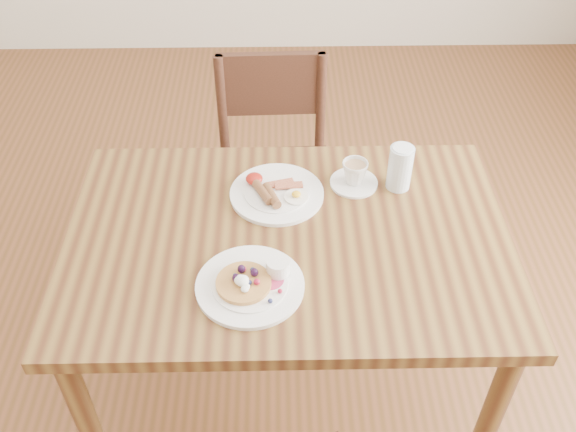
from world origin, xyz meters
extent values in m
plane|color=brown|center=(0.00, 0.00, 0.00)|extent=(5.00, 5.00, 0.00)
cube|color=brown|center=(0.00, 0.00, 0.73)|extent=(1.20, 0.80, 0.04)
cylinder|color=brown|center=(0.54, -0.34, 0.35)|extent=(0.06, 0.06, 0.71)
cylinder|color=brown|center=(-0.54, -0.34, 0.35)|extent=(0.06, 0.06, 0.71)
cylinder|color=brown|center=(0.54, 0.34, 0.35)|extent=(0.06, 0.06, 0.71)
cylinder|color=brown|center=(-0.54, 0.34, 0.35)|extent=(0.06, 0.06, 0.71)
cube|color=#3F2117|center=(-0.04, 0.57, 0.45)|extent=(0.43, 0.43, 0.04)
cylinder|color=#3F2117|center=(-0.22, 0.39, 0.21)|extent=(0.04, 0.04, 0.43)
cylinder|color=#3F2117|center=(0.14, 0.40, 0.21)|extent=(0.04, 0.04, 0.43)
cylinder|color=#3F2117|center=(-0.23, 0.75, 0.21)|extent=(0.04, 0.04, 0.43)
cylinder|color=#3F2117|center=(0.13, 0.76, 0.21)|extent=(0.04, 0.04, 0.43)
cylinder|color=#3F2117|center=(0.13, 0.76, 0.67)|extent=(0.04, 0.04, 0.43)
cylinder|color=#3F2117|center=(-0.23, 0.75, 0.67)|extent=(0.04, 0.04, 0.43)
cube|color=#3F2117|center=(-0.05, 0.76, 0.76)|extent=(0.38, 0.04, 0.24)
cylinder|color=white|center=(-0.10, -0.18, 0.76)|extent=(0.27, 0.27, 0.01)
cylinder|color=white|center=(-0.10, -0.18, 0.76)|extent=(0.19, 0.19, 0.01)
cylinder|color=#B22D59|center=(-0.05, -0.17, 0.77)|extent=(0.07, 0.07, 0.00)
cylinder|color=#C68C47|center=(-0.11, -0.19, 0.77)|extent=(0.14, 0.14, 0.01)
ellipsoid|color=white|center=(-0.12, -0.19, 0.79)|extent=(0.03, 0.03, 0.02)
ellipsoid|color=white|center=(-0.10, -0.22, 0.79)|extent=(0.02, 0.02, 0.01)
cylinder|color=white|center=(-0.03, -0.15, 0.79)|extent=(0.06, 0.06, 0.04)
cylinder|color=#591E07|center=(-0.03, -0.15, 0.80)|extent=(0.05, 0.05, 0.00)
sphere|color=black|center=(-0.08, -0.17, 0.79)|extent=(0.02, 0.02, 0.02)
sphere|color=#1E234C|center=(-0.08, -0.16, 0.78)|extent=(0.01, 0.01, 0.01)
sphere|color=#1E234C|center=(-0.09, -0.14, 0.78)|extent=(0.01, 0.01, 0.01)
sphere|color=#B21938|center=(-0.11, -0.15, 0.79)|extent=(0.02, 0.02, 0.02)
sphere|color=black|center=(-0.13, -0.16, 0.79)|extent=(0.02, 0.02, 0.02)
sphere|color=#1E234C|center=(-0.14, -0.17, 0.78)|extent=(0.01, 0.01, 0.01)
sphere|color=black|center=(-0.12, -0.18, 0.79)|extent=(0.02, 0.02, 0.02)
sphere|color=#1E234C|center=(-0.11, -0.20, 0.78)|extent=(0.01, 0.01, 0.01)
sphere|color=#1E234C|center=(-0.09, -0.21, 0.78)|extent=(0.01, 0.01, 0.01)
sphere|color=#B21938|center=(-0.09, -0.18, 0.79)|extent=(0.02, 0.02, 0.02)
sphere|color=#1E234C|center=(-0.03, -0.23, 0.77)|extent=(0.01, 0.01, 0.01)
sphere|color=#B21938|center=(-0.02, -0.19, 0.77)|extent=(0.01, 0.01, 0.01)
cylinder|color=white|center=(-0.03, 0.17, 0.76)|extent=(0.27, 0.27, 0.01)
cylinder|color=white|center=(-0.03, 0.17, 0.76)|extent=(0.19, 0.19, 0.01)
cylinder|color=brown|center=(-0.07, 0.15, 0.78)|extent=(0.06, 0.10, 0.03)
cylinder|color=brown|center=(-0.04, 0.13, 0.78)|extent=(0.06, 0.10, 0.03)
cube|color=maroon|center=(-0.02, 0.20, 0.77)|extent=(0.08, 0.04, 0.01)
cube|color=maroon|center=(0.01, 0.18, 0.77)|extent=(0.08, 0.03, 0.01)
cylinder|color=white|center=(0.03, 0.14, 0.77)|extent=(0.07, 0.07, 0.00)
ellipsoid|color=yellow|center=(0.03, 0.14, 0.78)|extent=(0.03, 0.03, 0.01)
ellipsoid|color=#A5190F|center=(-0.09, 0.21, 0.78)|extent=(0.05, 0.05, 0.03)
cylinder|color=white|center=(0.20, 0.21, 0.75)|extent=(0.14, 0.14, 0.01)
imported|color=white|center=(0.20, 0.21, 0.79)|extent=(0.10, 0.10, 0.07)
cylinder|color=tan|center=(0.20, 0.21, 0.82)|extent=(0.07, 0.07, 0.00)
cylinder|color=silver|center=(0.32, 0.20, 0.82)|extent=(0.07, 0.07, 0.14)
camera|label=1|loc=(-0.02, -1.24, 1.95)|focal=40.00mm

